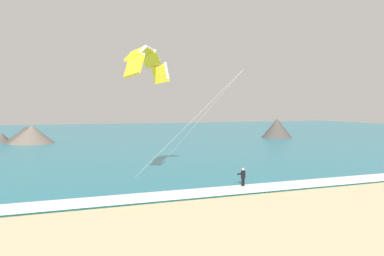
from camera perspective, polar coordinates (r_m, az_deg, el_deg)
name	(u,v)px	position (r m, az deg, el deg)	size (l,w,h in m)	color
sea	(145,135)	(85.95, -7.33, -1.07)	(200.00, 120.00, 0.20)	teal
surf_foam	(305,184)	(31.61, 17.20, -8.29)	(200.00, 2.56, 0.04)	white
surfboard	(243,189)	(29.60, 7.97, -9.34)	(1.05, 1.44, 0.09)	#239EC6
kitesurfer	(243,177)	(29.43, 7.96, -7.60)	(0.67, 0.67, 1.69)	black
kite_primary	(146,61)	(30.88, -7.18, 10.33)	(9.30, 7.32, 10.28)	yellow
headland_right	(277,131)	(78.64, 13.17, -0.39)	(7.51, 7.88, 4.16)	#47423D
headland_left	(28,135)	(70.92, -24.28, -1.02)	(10.89, 10.16, 3.35)	#47423D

